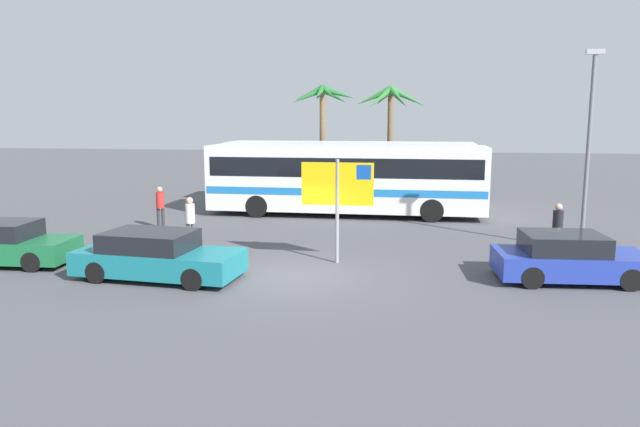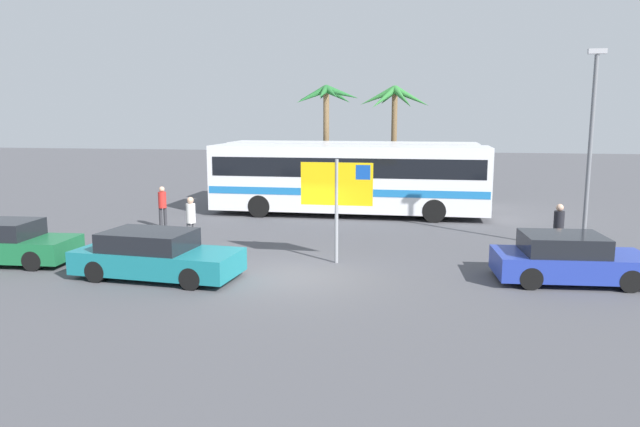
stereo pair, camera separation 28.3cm
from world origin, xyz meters
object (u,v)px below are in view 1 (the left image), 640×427
at_px(car_green, 6,244).
at_px(pedestrian_by_bus, 190,218).
at_px(pedestrian_crossing_lot, 160,204).
at_px(car_blue, 569,258).
at_px(bus_rear_coach, 349,170).
at_px(bus_front_coach, 346,176).
at_px(pedestrian_near_sign, 558,226).
at_px(ferry_sign, 339,188).
at_px(car_teal, 157,256).

relative_size(car_green, pedestrian_by_bus, 2.31).
bearing_deg(pedestrian_by_bus, pedestrian_crossing_lot, -169.30).
bearing_deg(car_blue, bus_rear_coach, 115.25).
xyz_separation_m(bus_rear_coach, pedestrian_crossing_lot, (-6.77, -7.76, -0.79)).
distance_m(car_green, pedestrian_crossing_lot, 6.69).
bearing_deg(bus_front_coach, pedestrian_near_sign, -42.70).
bearing_deg(bus_rear_coach, pedestrian_near_sign, -53.16).
bearing_deg(pedestrian_crossing_lot, car_green, -48.36).
bearing_deg(pedestrian_by_bus, bus_rear_coach, 131.25).
height_order(ferry_sign, car_blue, ferry_sign).
relative_size(ferry_sign, pedestrian_by_bus, 1.83).
relative_size(car_blue, pedestrian_near_sign, 2.37).
bearing_deg(bus_front_coach, pedestrian_crossing_lot, -148.41).
xyz_separation_m(pedestrian_by_bus, pedestrian_crossing_lot, (-2.50, 3.19, -0.04)).
relative_size(ferry_sign, car_teal, 0.68).
height_order(bus_rear_coach, pedestrian_near_sign, bus_rear_coach).
distance_m(ferry_sign, pedestrian_by_bus, 5.63).
xyz_separation_m(car_green, pedestrian_near_sign, (16.80, 3.60, 0.40)).
distance_m(bus_rear_coach, car_blue, 15.36).
distance_m(car_teal, pedestrian_near_sign, 12.39).
distance_m(bus_rear_coach, pedestrian_crossing_lot, 10.33).
height_order(ferry_sign, pedestrian_by_bus, ferry_sign).
relative_size(car_green, pedestrian_near_sign, 2.31).
relative_size(bus_front_coach, pedestrian_by_bus, 7.09).
relative_size(bus_rear_coach, pedestrian_crossing_lot, 7.35).
xyz_separation_m(car_blue, pedestrian_crossing_lot, (-14.29, 5.58, 0.36)).
xyz_separation_m(bus_front_coach, car_teal, (-3.98, -11.40, -1.15)).
height_order(ferry_sign, car_teal, ferry_sign).
relative_size(ferry_sign, pedestrian_crossing_lot, 1.90).
distance_m(car_teal, pedestrian_crossing_lot, 7.72).
bearing_deg(car_blue, pedestrian_near_sign, 79.37).
relative_size(car_teal, pedestrian_crossing_lot, 2.79).
distance_m(bus_rear_coach, pedestrian_by_bus, 11.77).
height_order(bus_rear_coach, car_green, bus_rear_coach).
relative_size(pedestrian_by_bus, pedestrian_near_sign, 1.00).
bearing_deg(pedestrian_crossing_lot, car_blue, 39.39).
bearing_deg(car_green, car_blue, -0.95).
distance_m(bus_rear_coach, car_teal, 15.36).
bearing_deg(bus_front_coach, car_green, -130.86).
xyz_separation_m(bus_rear_coach, pedestrian_near_sign, (7.85, -10.48, -0.75)).
height_order(car_blue, car_green, same).
bearing_deg(ferry_sign, pedestrian_by_bus, 165.48).
height_order(car_teal, pedestrian_crossing_lot, pedestrian_crossing_lot).
height_order(car_blue, car_teal, same).
bearing_deg(ferry_sign, pedestrian_near_sign, 14.74).
bearing_deg(car_green, ferry_sign, 6.59).
height_order(ferry_sign, pedestrian_near_sign, ferry_sign).
bearing_deg(pedestrian_crossing_lot, pedestrian_by_bus, 8.90).
height_order(bus_rear_coach, pedestrian_by_bus, bus_rear_coach).
distance_m(pedestrian_crossing_lot, pedestrian_near_sign, 14.87).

